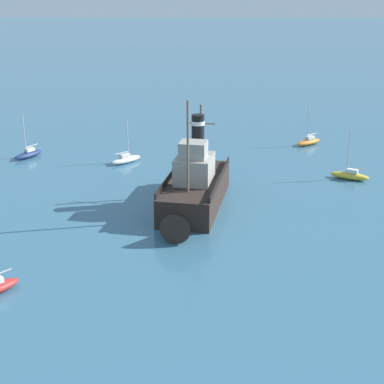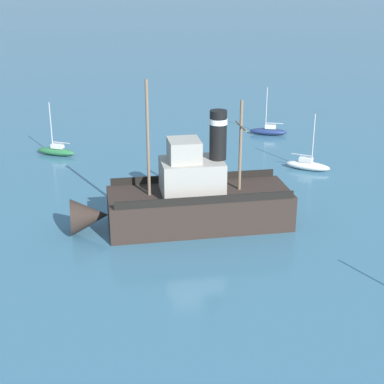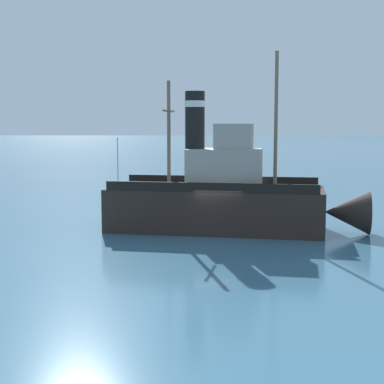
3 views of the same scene
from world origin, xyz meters
name	(u,v)px [view 3 (image 3 of 3)]	position (x,y,z in m)	size (l,w,h in m)	color
ground_plane	(217,234)	(0.00, 0.00, 0.00)	(600.00, 600.00, 0.00)	#38667F
old_tugboat	(227,198)	(-1.26, 0.53, 1.83)	(6.23, 14.75, 9.90)	#2D231E
sailboat_yellow	(120,192)	(-16.52, -7.75, 0.43)	(3.92, 2.57, 4.90)	gold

